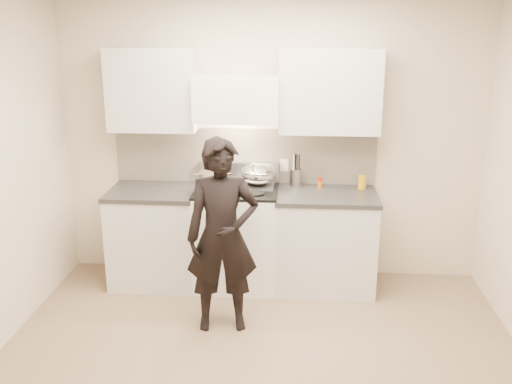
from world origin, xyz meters
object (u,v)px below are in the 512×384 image
utensil_crock (296,176)px  stove (237,236)px  wok (259,175)px  person (222,236)px  counter_right (325,240)px

utensil_crock → stove: bearing=-157.2°
stove → utensil_crock: size_ratio=3.10×
wok → person: bearing=-103.5°
wok → utensil_crock: (0.34, 0.10, -0.04)m
counter_right → person: person is taller
counter_right → wok: (-0.63, 0.12, 0.59)m
utensil_crock → wok: bearing=-163.2°
stove → person: (-0.03, -0.81, 0.32)m
counter_right → wok: 0.87m
stove → counter_right: bearing=0.0°
utensil_crock → person: (-0.57, -1.04, -0.22)m
utensil_crock → person: size_ratio=0.20×
stove → person: size_ratio=0.61×
counter_right → stove: bearing=-180.0°
stove → wok: bearing=31.9°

